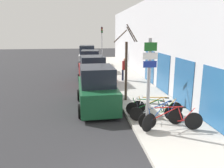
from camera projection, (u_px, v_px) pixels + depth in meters
name	position (u px, v px, depth m)	size (l,w,h in m)	color
ground_plane	(97.00, 88.00, 15.85)	(80.00, 80.00, 0.00)	#28282B
sidewalk_curb	(124.00, 78.00, 18.88)	(3.20, 32.00, 0.15)	#ADA89E
building_facade	(145.00, 41.00, 18.30)	(0.23, 32.00, 6.50)	#BCBCC1
signpost	(149.00, 83.00, 8.16)	(0.56, 0.15, 3.59)	#939399
bicycle_0	(171.00, 120.00, 8.63)	(2.53, 0.52, 0.98)	black
bicycle_1	(163.00, 115.00, 9.06)	(2.18, 1.47, 0.98)	black
bicycle_2	(156.00, 114.00, 9.33)	(2.14, 0.85, 0.86)	black
bicycle_3	(152.00, 110.00, 9.80)	(2.17, 1.10, 0.90)	black
bicycle_4	(157.00, 107.00, 10.25)	(2.27, 0.74, 0.88)	black
parked_car_0	(97.00, 89.00, 11.49)	(2.16, 4.43, 2.24)	#144728
parked_car_1	(92.00, 72.00, 16.70)	(2.30, 4.29, 2.20)	maroon
parked_car_2	(90.00, 62.00, 21.65)	(2.27, 4.22, 2.23)	#51565B
parked_car_3	(87.00, 57.00, 26.34)	(2.24, 4.47, 2.42)	silver
pedestrian_near	(125.00, 68.00, 17.42)	(0.47, 0.40, 1.80)	#1E2338
street_tree	(126.00, 67.00, 12.15)	(1.37, 0.53, 4.22)	#3D2D23
traffic_light	(102.00, 40.00, 25.59)	(0.20, 0.30, 4.50)	#939399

